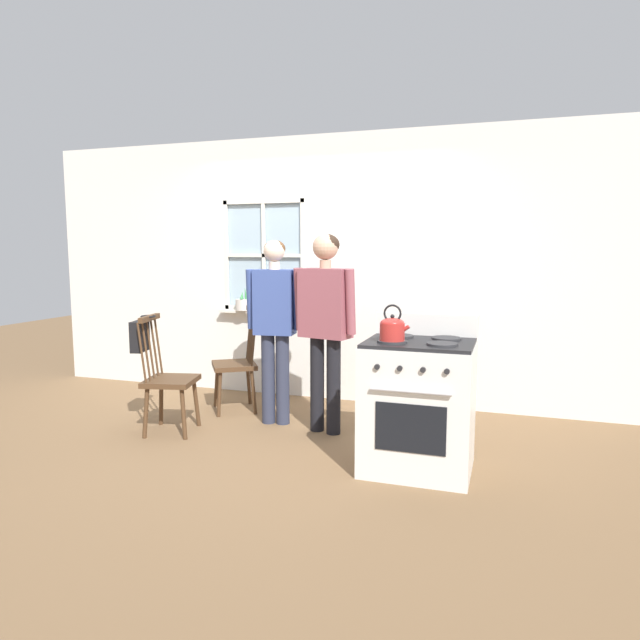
% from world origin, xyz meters
% --- Properties ---
extents(ground_plane, '(16.00, 16.00, 0.00)m').
position_xyz_m(ground_plane, '(0.00, 0.00, 0.00)').
color(ground_plane, brown).
extents(wall_back, '(6.40, 0.16, 2.70)m').
position_xyz_m(wall_back, '(0.03, 1.40, 1.34)').
color(wall_back, silver).
rests_on(wall_back, ground_plane).
extents(chair_by_window, '(0.49, 0.50, 1.00)m').
position_xyz_m(chair_by_window, '(-0.87, -0.11, 0.45)').
color(chair_by_window, '#4C331E').
rests_on(chair_by_window, ground_plane).
extents(chair_near_wall, '(0.56, 0.57, 1.00)m').
position_xyz_m(chair_near_wall, '(-0.63, 0.68, 0.45)').
color(chair_near_wall, '#4C331E').
rests_on(chair_near_wall, ground_plane).
extents(person_elderly_left, '(0.51, 0.25, 1.63)m').
position_xyz_m(person_elderly_left, '(-0.11, 0.41, 0.97)').
color(person_elderly_left, '#2D3347').
rests_on(person_elderly_left, ground_plane).
extents(person_teen_center, '(0.59, 0.31, 1.68)m').
position_xyz_m(person_teen_center, '(0.39, 0.31, 1.03)').
color(person_teen_center, black).
rests_on(person_teen_center, ground_plane).
extents(stove, '(0.75, 0.68, 1.08)m').
position_xyz_m(stove, '(1.27, -0.27, 0.47)').
color(stove, white).
rests_on(stove, ground_plane).
extents(kettle, '(0.21, 0.17, 0.25)m').
position_xyz_m(kettle, '(1.10, -0.40, 1.02)').
color(kettle, red).
rests_on(kettle, stove).
extents(potted_plant, '(0.17, 0.17, 0.24)m').
position_xyz_m(potted_plant, '(-0.86, 1.31, 0.98)').
color(potted_plant, beige).
rests_on(potted_plant, wall_back).
extents(handbag, '(0.22, 0.23, 0.31)m').
position_xyz_m(handbag, '(-1.10, -0.16, 0.83)').
color(handbag, black).
rests_on(handbag, chair_by_window).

